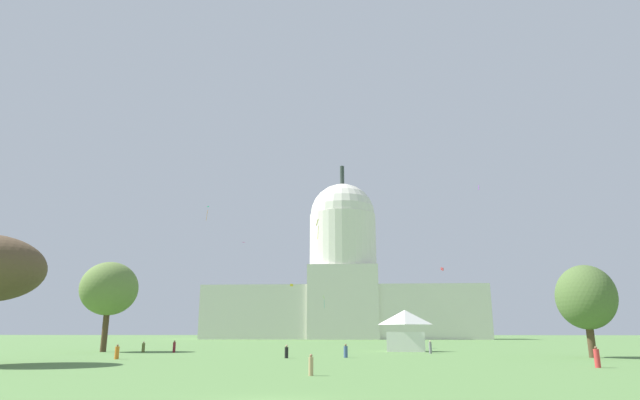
{
  "coord_description": "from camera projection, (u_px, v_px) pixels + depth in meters",
  "views": [
    {
      "loc": [
        3.77,
        -23.05,
        3.04
      ],
      "look_at": [
        -2.5,
        70.69,
        26.92
      ],
      "focal_mm": 29.02,
      "sensor_mm": 36.0,
      "label": 1
    }
  ],
  "objects": [
    {
      "name": "person_maroon_edge_west",
      "position": [
        174.0,
        347.0,
        75.51
      ],
      "size": [
        0.54,
        0.54,
        1.72
      ],
      "rotation": [
        0.0,
        0.0,
        5.83
      ],
      "color": "maroon",
      "rests_on": "ground_plane"
    },
    {
      "name": "person_orange_front_left",
      "position": [
        117.0,
        353.0,
        57.71
      ],
      "size": [
        0.55,
        0.55,
        1.6
      ],
      "rotation": [
        0.0,
        0.0,
        4.51
      ],
      "color": "orange",
      "rests_on": "ground_plane"
    },
    {
      "name": "person_denim_front_center",
      "position": [
        346.0,
        352.0,
        60.92
      ],
      "size": [
        0.47,
        0.47,
        1.56
      ],
      "rotation": [
        0.0,
        0.0,
        4.73
      ],
      "color": "#3D5684",
      "rests_on": "ground_plane"
    },
    {
      "name": "kite_orange_low",
      "position": [
        122.0,
        276.0,
        81.36
      ],
      "size": [
        0.85,
        0.86,
        2.81
      ],
      "rotation": [
        0.0,
        0.0,
        3.4
      ],
      "color": "orange"
    },
    {
      "name": "kite_lime_low",
      "position": [
        324.0,
        298.0,
        162.52
      ],
      "size": [
        0.48,
        1.07,
        3.99
      ],
      "rotation": [
        0.0,
        0.0,
        3.99
      ],
      "color": "#8CD133"
    },
    {
      "name": "kite_cyan_mid",
      "position": [
        206.0,
        209.0,
        129.15
      ],
      "size": [
        0.91,
        1.12,
        3.39
      ],
      "rotation": [
        0.0,
        0.0,
        4.93
      ],
      "color": "#33BCDB"
    },
    {
      "name": "tree_east_mid",
      "position": [
        586.0,
        297.0,
        62.33
      ],
      "size": [
        9.08,
        9.37,
        10.88
      ],
      "color": "#4C3823",
      "rests_on": "ground_plane"
    },
    {
      "name": "kite_yellow_low",
      "position": [
        292.0,
        285.0,
        165.83
      ],
      "size": [
        1.04,
        0.55,
        0.92
      ],
      "rotation": [
        0.0,
        0.0,
        2.69
      ],
      "color": "yellow"
    },
    {
      "name": "person_black_back_left",
      "position": [
        286.0,
        352.0,
        59.83
      ],
      "size": [
        0.6,
        0.6,
        1.5
      ],
      "rotation": [
        0.0,
        0.0,
        3.96
      ],
      "color": "black",
      "rests_on": "ground_plane"
    },
    {
      "name": "person_red_lawn_far_right",
      "position": [
        597.0,
        358.0,
        44.27
      ],
      "size": [
        0.52,
        0.52,
        1.78
      ],
      "rotation": [
        0.0,
        0.0,
        4.58
      ],
      "color": "red",
      "rests_on": "ground_plane"
    },
    {
      "name": "kite_violet_high",
      "position": [
        479.0,
        187.0,
        123.16
      ],
      "size": [
        0.22,
        0.71,
        1.18
      ],
      "rotation": [
        0.0,
        0.0,
        3.82
      ],
      "color": "purple"
    },
    {
      "name": "person_tan_deep_crowd",
      "position": [
        311.0,
        366.0,
        36.37
      ],
      "size": [
        0.45,
        0.45,
        1.47
      ],
      "rotation": [
        0.0,
        0.0,
        3.58
      ],
      "color": "tan",
      "rests_on": "ground_plane"
    },
    {
      "name": "tree_west_near",
      "position": [
        109.0,
        289.0,
        79.93
      ],
      "size": [
        9.29,
        8.84,
        13.53
      ],
      "color": "#4C3823",
      "rests_on": "ground_plane"
    },
    {
      "name": "person_grey_aisle_center",
      "position": [
        430.0,
        348.0,
        72.12
      ],
      "size": [
        0.46,
        0.46,
        1.75
      ],
      "rotation": [
        0.0,
        0.0,
        4.55
      ],
      "color": "gray",
      "rests_on": "ground_plane"
    },
    {
      "name": "person_olive_back_center",
      "position": [
        143.0,
        347.0,
        76.43
      ],
      "size": [
        0.61,
        0.61,
        1.54
      ],
      "rotation": [
        0.0,
        0.0,
        0.49
      ],
      "color": "olive",
      "rests_on": "ground_plane"
    },
    {
      "name": "kite_red_mid",
      "position": [
        442.0,
        269.0,
        138.56
      ],
      "size": [
        0.9,
        0.89,
        0.89
      ],
      "rotation": [
        0.0,
        0.0,
        4.14
      ],
      "color": "red"
    },
    {
      "name": "kite_gold_mid",
      "position": [
        317.0,
        224.0,
        99.72
      ],
      "size": [
        0.5,
        1.08,
        3.99
      ],
      "rotation": [
        0.0,
        0.0,
        0.75
      ],
      "color": "gold"
    },
    {
      "name": "kite_magenta_mid",
      "position": [
        245.0,
        243.0,
        173.99
      ],
      "size": [
        1.24,
        1.03,
        0.29
      ],
      "rotation": [
        0.0,
        0.0,
        2.79
      ],
      "color": "#D1339E"
    },
    {
      "name": "capitol_building",
      "position": [
        343.0,
        283.0,
        209.45
      ],
      "size": [
        110.41,
        27.71,
        71.69
      ],
      "color": "silver",
      "rests_on": "ground_plane"
    },
    {
      "name": "event_tent",
      "position": [
        405.0,
        330.0,
        79.92
      ],
      "size": [
        6.41,
        4.94,
        6.24
      ],
      "rotation": [
        0.0,
        0.0,
        -0.1
      ],
      "color": "white",
      "rests_on": "ground_plane"
    }
  ]
}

